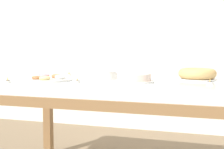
% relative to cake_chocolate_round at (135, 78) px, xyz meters
% --- Properties ---
extents(wall_back, '(8.00, 0.10, 2.60)m').
position_rel_cake_chocolate_round_xyz_m(wall_back, '(-0.11, 1.59, 0.51)').
color(wall_back, white).
rests_on(wall_back, ground).
extents(dining_table, '(1.73, 1.06, 0.76)m').
position_rel_cake_chocolate_round_xyz_m(dining_table, '(-0.11, -0.08, -0.11)').
color(dining_table, silver).
rests_on(dining_table, ground).
extents(cake_chocolate_round, '(0.28, 0.28, 0.06)m').
position_rel_cake_chocolate_round_xyz_m(cake_chocolate_round, '(0.00, 0.00, 0.00)').
color(cake_chocolate_round, silver).
rests_on(cake_chocolate_round, dining_table).
extents(cake_golden_bundt, '(0.28, 0.28, 0.09)m').
position_rel_cake_chocolate_round_xyz_m(cake_golden_bundt, '(0.42, 0.28, 0.01)').
color(cake_golden_bundt, silver).
rests_on(cake_golden_bundt, dining_table).
extents(pastry_platter, '(0.38, 0.38, 0.04)m').
position_rel_cake_chocolate_round_xyz_m(pastry_platter, '(-0.65, -0.08, -0.02)').
color(pastry_platter, silver).
rests_on(pastry_platter, dining_table).
extents(plate_stack, '(0.21, 0.21, 0.06)m').
position_rel_cake_chocolate_round_xyz_m(plate_stack, '(-0.29, 0.17, 0.00)').
color(plate_stack, silver).
rests_on(plate_stack, dining_table).
extents(tealight_near_front, '(0.04, 0.04, 0.04)m').
position_rel_cake_chocolate_round_xyz_m(tealight_near_front, '(0.51, 0.04, -0.02)').
color(tealight_near_front, silver).
rests_on(tealight_near_front, dining_table).
extents(tealight_centre, '(0.04, 0.04, 0.04)m').
position_rel_cake_chocolate_round_xyz_m(tealight_centre, '(-0.65, 0.31, -0.02)').
color(tealight_centre, silver).
rests_on(tealight_centre, dining_table).
extents(tealight_right_edge, '(0.04, 0.04, 0.04)m').
position_rel_cake_chocolate_round_xyz_m(tealight_right_edge, '(-0.38, -0.15, -0.02)').
color(tealight_right_edge, silver).
rests_on(tealight_right_edge, dining_table).
extents(tealight_near_cakes, '(0.04, 0.04, 0.04)m').
position_rel_cake_chocolate_round_xyz_m(tealight_near_cakes, '(-0.85, -0.29, -0.02)').
color(tealight_near_cakes, silver).
rests_on(tealight_near_cakes, dining_table).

